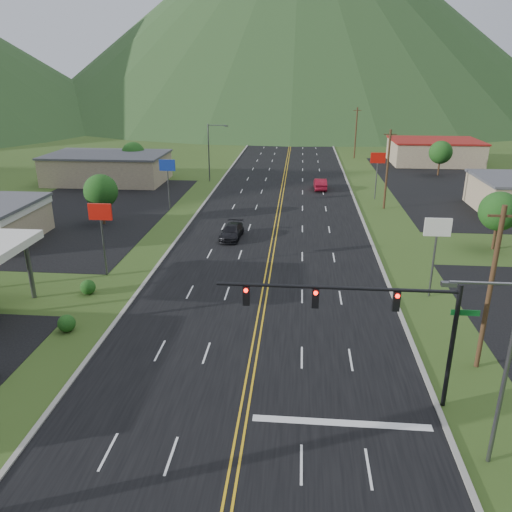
# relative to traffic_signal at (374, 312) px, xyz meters

# --- Properties ---
(traffic_signal) EXTENTS (13.10, 0.43, 7.00)m
(traffic_signal) POSITION_rel_traffic_signal_xyz_m (0.00, 0.00, 0.00)
(traffic_signal) COLOR black
(traffic_signal) RESTS_ON ground
(streetlight_east) EXTENTS (3.28, 0.25, 9.00)m
(streetlight_east) POSITION_rel_traffic_signal_xyz_m (4.70, -4.00, -0.15)
(streetlight_east) COLOR #59595E
(streetlight_east) RESTS_ON ground
(streetlight_west) EXTENTS (3.28, 0.25, 9.00)m
(streetlight_west) POSITION_rel_traffic_signal_xyz_m (-18.16, 56.00, -0.15)
(streetlight_west) COLOR #59595E
(streetlight_west) RESTS_ON ground
(building_west_far) EXTENTS (18.40, 11.40, 4.50)m
(building_west_far) POSITION_rel_traffic_signal_xyz_m (-34.48, 54.00, -3.07)
(building_west_far) COLOR tan
(building_west_far) RESTS_ON ground
(building_east_far) EXTENTS (16.40, 12.40, 4.50)m
(building_east_far) POSITION_rel_traffic_signal_xyz_m (21.52, 76.00, -3.07)
(building_east_far) COLOR tan
(building_east_far) RESTS_ON ground
(pole_sign_west_a) EXTENTS (2.00, 0.18, 6.40)m
(pole_sign_west_a) POSITION_rel_traffic_signal_xyz_m (-20.48, 16.00, -0.28)
(pole_sign_west_a) COLOR #59595E
(pole_sign_west_a) RESTS_ON ground
(pole_sign_west_b) EXTENTS (2.00, 0.18, 6.40)m
(pole_sign_west_b) POSITION_rel_traffic_signal_xyz_m (-20.48, 38.00, -0.28)
(pole_sign_west_b) COLOR #59595E
(pole_sign_west_b) RESTS_ON ground
(pole_sign_east_a) EXTENTS (2.00, 0.18, 6.40)m
(pole_sign_east_a) POSITION_rel_traffic_signal_xyz_m (6.52, 14.00, -0.28)
(pole_sign_east_a) COLOR #59595E
(pole_sign_east_a) RESTS_ON ground
(pole_sign_east_b) EXTENTS (2.00, 0.18, 6.40)m
(pole_sign_east_b) POSITION_rel_traffic_signal_xyz_m (6.52, 46.00, -0.28)
(pole_sign_east_b) COLOR #59595E
(pole_sign_east_b) RESTS_ON ground
(tree_west_a) EXTENTS (3.84, 3.84, 5.82)m
(tree_west_a) POSITION_rel_traffic_signal_xyz_m (-26.48, 31.00, -1.44)
(tree_west_a) COLOR #382314
(tree_west_a) RESTS_ON ground
(tree_west_b) EXTENTS (3.84, 3.84, 5.82)m
(tree_west_b) POSITION_rel_traffic_signal_xyz_m (-31.48, 58.00, -1.44)
(tree_west_b) COLOR #382314
(tree_west_b) RESTS_ON ground
(tree_east_a) EXTENTS (3.84, 3.84, 5.82)m
(tree_east_a) POSITION_rel_traffic_signal_xyz_m (15.52, 26.00, -1.44)
(tree_east_a) COLOR #382314
(tree_east_a) RESTS_ON ground
(tree_east_b) EXTENTS (3.84, 3.84, 5.82)m
(tree_east_b) POSITION_rel_traffic_signal_xyz_m (19.52, 64.00, -1.44)
(tree_east_b) COLOR #382314
(tree_east_b) RESTS_ON ground
(utility_pole_a) EXTENTS (1.60, 0.28, 10.00)m
(utility_pole_a) POSITION_rel_traffic_signal_xyz_m (7.02, 4.00, -0.20)
(utility_pole_a) COLOR #382314
(utility_pole_a) RESTS_ON ground
(utility_pole_b) EXTENTS (1.60, 0.28, 10.00)m
(utility_pole_b) POSITION_rel_traffic_signal_xyz_m (7.02, 41.00, -0.20)
(utility_pole_b) COLOR #382314
(utility_pole_b) RESTS_ON ground
(utility_pole_c) EXTENTS (1.60, 0.28, 10.00)m
(utility_pole_c) POSITION_rel_traffic_signal_xyz_m (7.02, 81.00, -0.20)
(utility_pole_c) COLOR #382314
(utility_pole_c) RESTS_ON ground
(utility_pole_d) EXTENTS (1.60, 0.28, 10.00)m
(utility_pole_d) POSITION_rel_traffic_signal_xyz_m (7.02, 121.00, -0.20)
(utility_pole_d) COLOR #382314
(utility_pole_d) RESTS_ON ground
(mountain_n) EXTENTS (220.00, 220.00, 85.00)m
(mountain_n) POSITION_rel_traffic_signal_xyz_m (-6.48, 206.00, 37.17)
(mountain_n) COLOR #223E1C
(mountain_n) RESTS_ON ground
(car_dark_mid) EXTENTS (2.34, 5.09, 1.44)m
(car_dark_mid) POSITION_rel_traffic_signal_xyz_m (-10.95, 26.97, -4.61)
(car_dark_mid) COLOR black
(car_dark_mid) RESTS_ON ground
(car_red_far) EXTENTS (1.90, 5.06, 1.65)m
(car_red_far) POSITION_rel_traffic_signal_xyz_m (-0.86, 51.31, -4.50)
(car_red_far) COLOR maroon
(car_red_far) RESTS_ON ground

